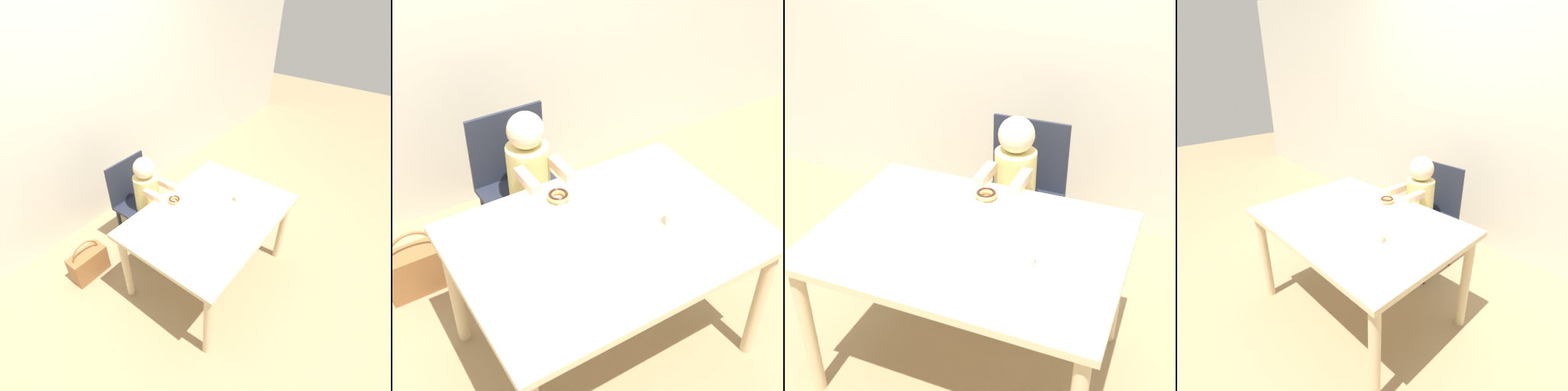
{
  "view_description": "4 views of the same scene",
  "coord_description": "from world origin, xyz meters",
  "views": [
    {
      "loc": [
        -1.47,
        -0.98,
        2.28
      ],
      "look_at": [
        -0.01,
        0.14,
        0.84
      ],
      "focal_mm": 28.0,
      "sensor_mm": 36.0,
      "label": 1
    },
    {
      "loc": [
        -0.96,
        -1.39,
        2.23
      ],
      "look_at": [
        -0.01,
        0.14,
        0.84
      ],
      "focal_mm": 50.0,
      "sensor_mm": 36.0,
      "label": 2
    },
    {
      "loc": [
        0.73,
        -1.67,
        2.0
      ],
      "look_at": [
        -0.01,
        0.14,
        0.84
      ],
      "focal_mm": 50.0,
      "sensor_mm": 36.0,
      "label": 3
    },
    {
      "loc": [
        1.3,
        -1.09,
        1.63
      ],
      "look_at": [
        -0.01,
        0.14,
        0.84
      ],
      "focal_mm": 28.0,
      "sensor_mm": 36.0,
      "label": 4
    }
  ],
  "objects": [
    {
      "name": "donut",
      "position": [
        -0.05,
        0.32,
        0.73
      ],
      "size": [
        0.1,
        0.1,
        0.03
      ],
      "color": "tan",
      "rests_on": "dining_table"
    },
    {
      "name": "cup",
      "position": [
        0.27,
        -0.09,
        0.76
      ],
      "size": [
        0.06,
        0.06,
        0.09
      ],
      "color": "white",
      "rests_on": "dining_table"
    },
    {
      "name": "plate",
      "position": [
        -0.18,
        0.03,
        0.72
      ],
      "size": [
        0.15,
        0.15,
        0.01
      ],
      "color": "white",
      "rests_on": "dining_table"
    },
    {
      "name": "napkin",
      "position": [
        0.02,
        0.12,
        0.72
      ],
      "size": [
        0.31,
        0.31,
        0.0
      ],
      "color": "white",
      "rests_on": "dining_table"
    },
    {
      "name": "dining_table",
      "position": [
        0.0,
        0.0,
        0.63
      ],
      "size": [
        1.27,
        0.92,
        0.72
      ],
      "color": "beige",
      "rests_on": "ground_plane"
    },
    {
      "name": "chair",
      "position": [
        -0.03,
        0.78,
        0.47
      ],
      "size": [
        0.43,
        0.42,
        0.87
      ],
      "color": "#232838",
      "rests_on": "ground_plane"
    },
    {
      "name": "ground_plane",
      "position": [
        0.0,
        0.0,
        0.0
      ],
      "size": [
        12.0,
        12.0,
        0.0
      ],
      "primitive_type": "plane",
      "color": "#997F5B"
    },
    {
      "name": "handbag",
      "position": [
        -0.65,
        0.84,
        0.14
      ],
      "size": [
        0.33,
        0.15,
        0.4
      ],
      "color": "brown",
      "rests_on": "ground_plane"
    },
    {
      "name": "wall_back",
      "position": [
        0.0,
        1.43,
        1.25
      ],
      "size": [
        8.0,
        0.05,
        2.5
      ],
      "color": "beige",
      "rests_on": "ground_plane"
    },
    {
      "name": "child_figure",
      "position": [
        -0.03,
        0.66,
        0.51
      ],
      "size": [
        0.23,
        0.38,
        0.98
      ],
      "color": "#E0D17F",
      "rests_on": "ground_plane"
    }
  ]
}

